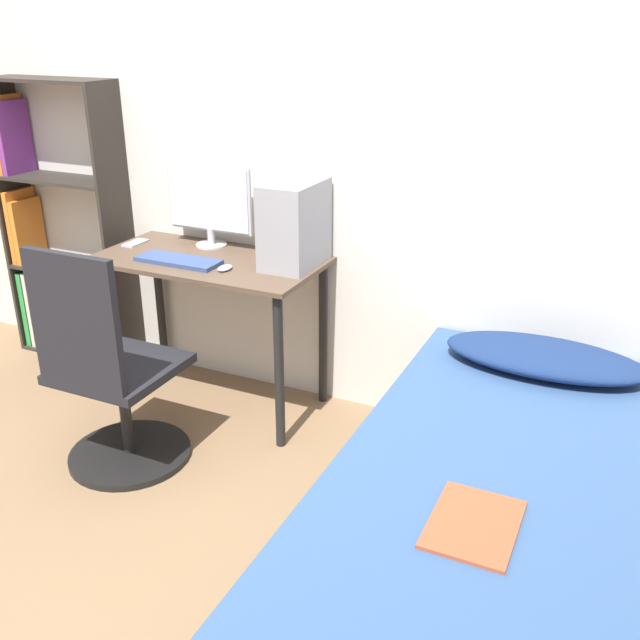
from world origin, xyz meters
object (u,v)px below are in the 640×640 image
object	(u,v)px
pc_tower	(294,224)
office_chair	(111,387)
bed	(496,531)
monitor	(209,202)
keyboard	(178,261)
bookshelf	(49,229)

from	to	relation	value
pc_tower	office_chair	bearing A→B (deg)	-122.82
office_chair	bed	xyz separation A→B (m)	(1.65, -0.06, -0.14)
bed	monitor	distance (m)	2.06
keyboard	bed	bearing A→B (deg)	-20.48
office_chair	keyboard	world-z (taller)	office_chair
bookshelf	monitor	distance (m)	1.10
monitor	pc_tower	distance (m)	0.53
bookshelf	bed	bearing A→B (deg)	-18.08
bookshelf	monitor	size ratio (longest dim) A/B	3.28
office_chair	bed	world-z (taller)	office_chair
keyboard	monitor	bearing A→B (deg)	91.71
monitor	pc_tower	size ratio (longest dim) A/B	1.22
office_chair	monitor	size ratio (longest dim) A/B	2.16
office_chair	bed	distance (m)	1.66
keyboard	bookshelf	bearing A→B (deg)	165.78
bookshelf	bed	xyz separation A→B (m)	(2.75, -0.90, -0.49)
monitor	office_chair	bearing A→B (deg)	-88.12
office_chair	keyboard	bearing A→B (deg)	91.97
office_chair	bed	bearing A→B (deg)	-2.20
bookshelf	keyboard	size ratio (longest dim) A/B	3.77
bookshelf	monitor	bearing A→B (deg)	1.31
bookshelf	pc_tower	world-z (taller)	bookshelf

